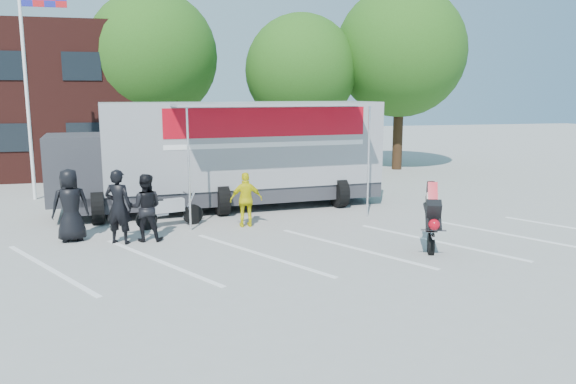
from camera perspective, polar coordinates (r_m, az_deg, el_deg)
name	(u,v)px	position (r m, az deg, el deg)	size (l,w,h in m)	color
ground	(259,267)	(12.81, -2.93, -7.60)	(100.00, 100.00, 0.00)	#969692
parking_bay_lines	(252,254)	(13.75, -3.72, -6.34)	(18.00, 5.00, 0.01)	white
flagpole	(32,59)	(22.38, -24.58, 12.17)	(1.61, 0.12, 8.00)	white
tree_left	(153,57)	(28.04, -13.58, 13.23)	(6.12, 6.12, 8.64)	#382314
tree_mid	(301,71)	(27.98, 1.31, 12.23)	(5.44, 5.44, 7.68)	#382314
tree_right	(401,52)	(29.27, 11.36, 13.77)	(6.46, 6.46, 9.12)	#382314
transporter_truck	(230,208)	(19.29, -5.87, -1.61)	(11.24, 5.41, 3.58)	gray
parked_motorcycle	(171,227)	(16.84, -11.84, -3.49)	(0.68, 2.04, 1.07)	silver
stunt_bike_rider	(428,247)	(14.80, 14.08, -5.46)	(0.76, 1.61, 1.90)	black
spectator_leather_a	(70,205)	(15.81, -21.24, -1.25)	(0.95, 0.62, 1.94)	black
spectator_leather_b	(119,207)	(15.14, -16.84, -1.44)	(0.71, 0.47, 1.96)	black
spectator_leather_c	(146,208)	(15.25, -14.27, -1.55)	(0.87, 0.68, 1.79)	black
spectator_hivis	(246,200)	(16.40, -4.27, -0.79)	(0.94, 0.39, 1.61)	yellow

